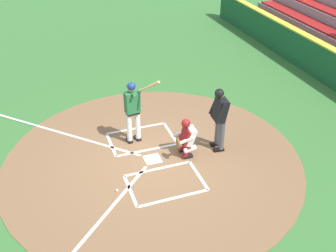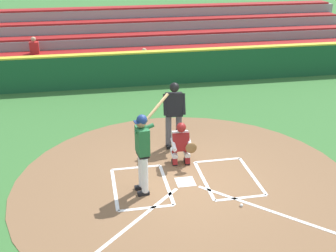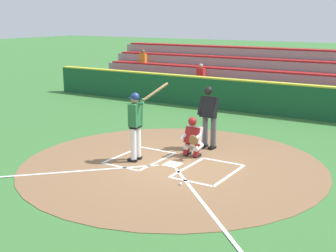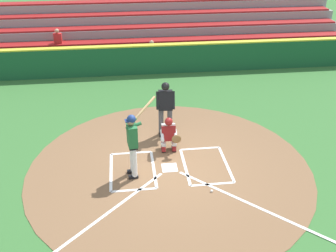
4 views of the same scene
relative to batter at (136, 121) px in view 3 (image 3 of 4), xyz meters
The scene contains 9 objects.
ground_plane 1.51m from the batter, 167.89° to the right, with size 120.00×120.00×0.00m, color #387033.
dirt_circle 1.50m from the batter, 167.89° to the right, with size 8.00×8.00×0.01m, color brown.
home_plate_and_chalk 1.62m from the batter, 146.60° to the left, with size 7.93×4.91×0.01m.
batter is the anchor object (origin of this frame).
catcher 1.67m from the batter, 134.16° to the right, with size 0.59×0.61×1.13m.
plate_umpire 2.37m from the batter, 117.96° to the right, with size 0.60×0.44×1.86m.
baseball 2.44m from the batter, 153.07° to the left, with size 0.07×0.07×0.07m, color white.
backstop_wall 7.79m from the batter, 97.43° to the right, with size 22.00×0.36×1.31m.
bleacher_stand 11.03m from the batter, 95.22° to the right, with size 20.00×4.25×2.33m.
Camera 3 is at (-6.00, 9.93, 3.83)m, focal length 49.30 mm.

